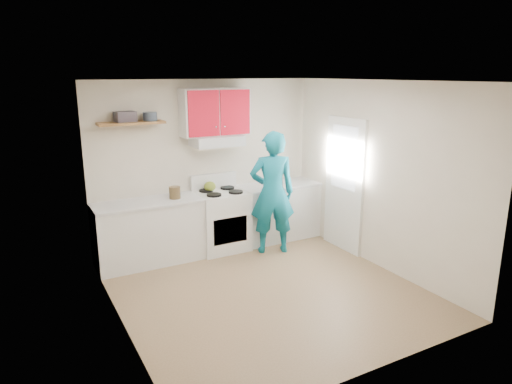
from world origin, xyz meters
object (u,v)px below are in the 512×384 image
stove (221,221)px  tin (150,117)px  crock (175,193)px  person (272,193)px  kettle (210,186)px

stove → tin: (-0.99, 0.16, 1.64)m
crock → person: 1.45m
crock → person: person is taller
stove → kettle: kettle is taller
stove → person: person is taller
person → tin: bearing=-0.6°
tin → person: tin is taller
stove → tin: size_ratio=4.65×
stove → crock: 0.91m
kettle → tin: bearing=169.2°
tin → kettle: size_ratio=1.08×
tin → crock: bearing=-35.8°
person → kettle: bearing=-16.9°
stove → kettle: (-0.13, 0.12, 0.54)m
kettle → person: bearing=-45.5°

